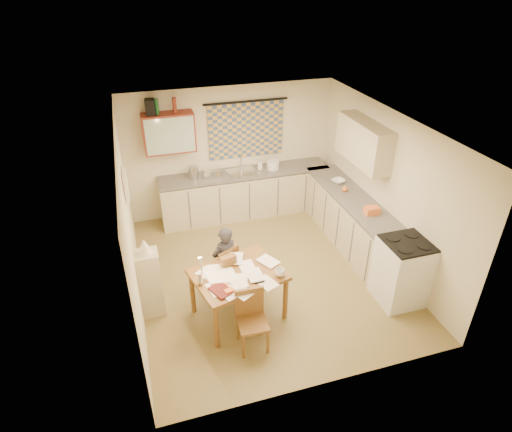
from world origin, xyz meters
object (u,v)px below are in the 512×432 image
object	(u,v)px
dining_table	(238,294)
chair_far	(223,277)
shelf_stand	(150,283)
person	(225,261)
counter_back	(245,194)
stove	(402,271)
counter_right	(353,223)

from	to	relation	value
dining_table	chair_far	distance (m)	0.61
dining_table	shelf_stand	bearing A→B (deg)	146.46
person	shelf_stand	bearing A→B (deg)	-12.21
counter_back	stove	world-z (taller)	stove
person	shelf_stand	size ratio (longest dim) A/B	1.11
chair_far	shelf_stand	xyz separation A→B (m)	(-1.07, -0.17, 0.26)
stove	dining_table	bearing A→B (deg)	171.66
chair_far	person	size ratio (longest dim) A/B	0.72
counter_right	shelf_stand	distance (m)	3.61
counter_back	shelf_stand	world-z (taller)	shelf_stand
chair_far	person	world-z (taller)	person
dining_table	chair_far	xyz separation A→B (m)	(-0.09, 0.59, -0.12)
counter_right	chair_far	size ratio (longest dim) A/B	3.56
counter_right	person	xyz separation A→B (m)	(-2.43, -0.59, 0.12)
dining_table	counter_back	bearing A→B (deg)	58.80
chair_far	shelf_stand	size ratio (longest dim) A/B	0.80
counter_back	dining_table	xyz separation A→B (m)	(-0.87, -2.76, -0.07)
counter_back	shelf_stand	distance (m)	3.10
counter_back	chair_far	bearing A→B (deg)	-113.95
counter_back	person	bearing A→B (deg)	-112.67
stove	dining_table	xyz separation A→B (m)	(-2.38, 0.35, -0.13)
person	counter_back	bearing A→B (deg)	-131.25
shelf_stand	counter_back	bearing A→B (deg)	49.04
dining_table	chair_far	size ratio (longest dim) A/B	1.64
counter_right	stove	size ratio (longest dim) A/B	2.90
dining_table	shelf_stand	size ratio (longest dim) A/B	1.31
dining_table	person	world-z (taller)	person
dining_table	shelf_stand	xyz separation A→B (m)	(-1.16, 0.42, 0.14)
counter_back	dining_table	size ratio (longest dim) A/B	2.43
counter_back	counter_right	size ratio (longest dim) A/B	1.12
counter_back	shelf_stand	xyz separation A→B (m)	(-2.03, -2.34, 0.07)
counter_back	person	size ratio (longest dim) A/B	2.86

